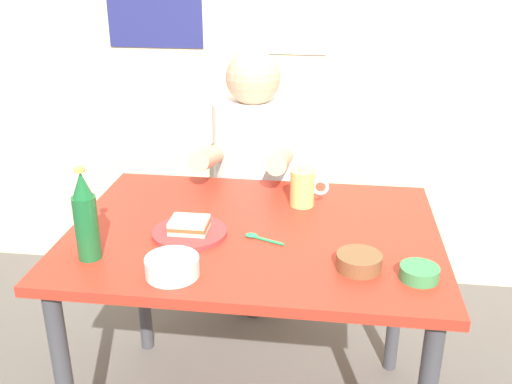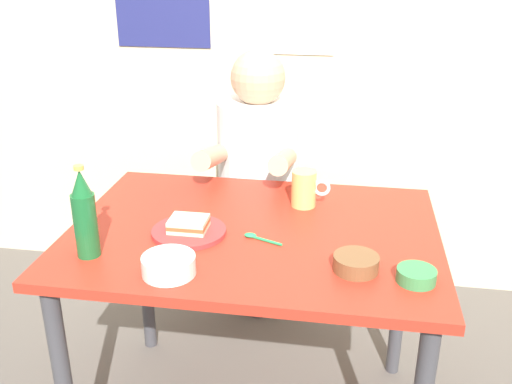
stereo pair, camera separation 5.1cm
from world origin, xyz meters
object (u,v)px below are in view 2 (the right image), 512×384
object	(u,v)px
sandwich	(189,224)
stool	(258,245)
plate_orange	(189,232)
dining_table	(253,256)
condiment_bowl_brown	(356,262)
person_seated	(257,153)
beer_mug	(305,189)
beer_bottle	(85,216)

from	to	relation	value
sandwich	stool	bearing A→B (deg)	82.22
plate_orange	dining_table	bearing A→B (deg)	18.65
stool	plate_orange	world-z (taller)	plate_orange
stool	condiment_bowl_brown	world-z (taller)	condiment_bowl_brown
person_seated	condiment_bowl_brown	bearing A→B (deg)	-64.22
beer_mug	beer_bottle	distance (m)	0.70
plate_orange	beer_bottle	size ratio (longest dim) A/B	0.84
beer_mug	stool	bearing A→B (deg)	117.28
beer_bottle	condiment_bowl_brown	xyz separation A→B (m)	(0.72, 0.04, -0.10)
person_seated	condiment_bowl_brown	world-z (taller)	person_seated
dining_table	beer_mug	bearing A→B (deg)	55.52
dining_table	stool	distance (m)	0.70
dining_table	condiment_bowl_brown	size ratio (longest dim) A/B	9.17
dining_table	stool	xyz separation A→B (m)	(-0.09, 0.63, -0.30)
person_seated	sandwich	distance (m)	0.69
beer_bottle	person_seated	bearing A→B (deg)	68.72
beer_bottle	condiment_bowl_brown	bearing A→B (deg)	2.81
dining_table	plate_orange	bearing A→B (deg)	-161.35
plate_orange	beer_mug	xyz separation A→B (m)	(0.32, 0.26, 0.05)
sandwich	beer_mug	xyz separation A→B (m)	(0.32, 0.26, 0.03)
person_seated	sandwich	size ratio (longest dim) A/B	6.54
sandwich	beer_mug	world-z (taller)	beer_mug
sandwich	beer_mug	bearing A→B (deg)	39.14
beer_mug	condiment_bowl_brown	distance (m)	0.43
beer_bottle	stool	bearing A→B (deg)	68.97
plate_orange	sandwich	size ratio (longest dim) A/B	2.00
dining_table	beer_mug	size ratio (longest dim) A/B	8.73
beer_bottle	condiment_bowl_brown	world-z (taller)	beer_bottle
condiment_bowl_brown	beer_bottle	bearing A→B (deg)	-177.19
beer_mug	condiment_bowl_brown	xyz separation A→B (m)	(0.17, -0.39, -0.04)
beer_bottle	sandwich	bearing A→B (deg)	35.47
dining_table	person_seated	xyz separation A→B (m)	(-0.09, 0.62, 0.12)
condiment_bowl_brown	sandwich	bearing A→B (deg)	164.76
beer_mug	dining_table	bearing A→B (deg)	-124.48
sandwich	condiment_bowl_brown	distance (m)	0.51
stool	beer_bottle	bearing A→B (deg)	-111.03
stool	beer_mug	xyz separation A→B (m)	(0.22, -0.43, 0.45)
person_seated	plate_orange	size ratio (longest dim) A/B	3.27
stool	condiment_bowl_brown	size ratio (longest dim) A/B	3.75
plate_orange	person_seated	bearing A→B (deg)	82.10
plate_orange	condiment_bowl_brown	bearing A→B (deg)	-15.24
person_seated	beer_bottle	size ratio (longest dim) A/B	2.75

